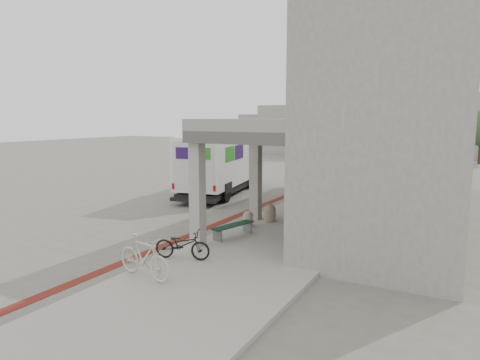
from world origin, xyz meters
The scene contains 14 objects.
ground centered at (0.00, 0.00, 0.00)m, with size 120.00×120.00×0.00m, color #645F55.
bike_lane_stripe centered at (1.00, 2.00, 0.01)m, with size 0.35×40.00×0.01m, color maroon.
sidewalk centered at (4.00, 0.00, 0.06)m, with size 4.40×28.00×0.12m, color #9D968C.
transit_building centered at (6.83, 4.50, 3.40)m, with size 7.60×17.00×7.00m.
distant_backdrop centered at (-2.84, 35.89, 2.70)m, with size 28.00×10.00×6.50m.
tree_left centered at (-5.00, 28.00, 3.18)m, with size 3.20×3.20×4.80m.
tree_mid centered at (2.00, 30.00, 3.18)m, with size 3.20×3.20×4.80m.
fedex_truck centered at (-2.29, 4.97, 1.68)m, with size 3.61×7.67×3.15m.
bench centered at (2.60, -2.17, 0.41)m, with size 0.78×1.77×0.41m.
bollard_near centered at (2.41, -0.72, 0.41)m, with size 0.38×0.38×0.57m.
bollard_far centered at (2.79, 0.36, 0.46)m, with size 0.45×0.45×0.67m.
utility_cabinet centered at (4.30, 1.82, 0.63)m, with size 0.45×0.61×1.01m, color slate.
bicycle_black centered at (2.50, -4.86, 0.54)m, with size 0.56×1.60×0.84m, color black.
bicycle_cream centered at (2.52, -6.47, 0.66)m, with size 0.51×1.81×1.09m, color beige.
Camera 1 is at (9.49, -14.24, 4.06)m, focal length 32.00 mm.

